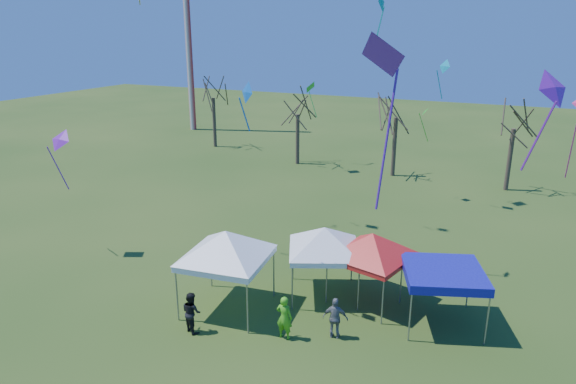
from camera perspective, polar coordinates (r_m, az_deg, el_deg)
name	(u,v)px	position (r m, az deg, el deg)	size (l,w,h in m)	color
ground	(297,348)	(19.74, 1.03, -16.95)	(140.00, 140.00, 0.00)	#284516
radio_mast	(187,15)	(59.81, -11.15, 18.70)	(0.70, 0.70, 25.00)	silver
tree_0	(212,80)	(50.54, -8.39, 12.22)	(3.83, 3.83, 8.44)	#3D2D21
tree_1	(298,96)	(43.46, 1.10, 10.59)	(3.42, 3.42, 7.54)	#3D2D21
tree_2	(398,96)	(40.54, 12.07, 10.40)	(3.71, 3.71, 8.18)	#3D2D21
tree_3	(517,106)	(39.27, 24.08, 8.72)	(3.59, 3.59, 7.91)	#3D2D21
tent_white_west	(226,236)	(20.85, -6.95, -4.92)	(4.53, 4.53, 4.02)	gray
tent_white_mid	(325,232)	(21.98, 4.10, -4.46)	(3.85, 3.85, 3.65)	gray
tent_red	(373,238)	(21.72, 9.39, -5.07)	(3.94, 3.94, 3.59)	gray
tent_blue	(444,274)	(21.01, 16.92, -8.68)	(3.81, 3.81, 2.35)	gray
person_dark	(192,312)	(20.60, -10.67, -12.97)	(0.80, 0.62, 1.64)	black
person_green	(284,317)	(19.83, -0.41, -13.77)	(0.64, 0.42, 1.74)	#4AB51D
person_grey	(335,318)	(19.97, 5.28, -13.78)	(0.96, 0.40, 1.64)	slate
kite_14	(60,141)	(27.69, -24.04, 5.25)	(1.36, 1.03, 3.27)	purple
kite_13	(310,87)	(41.19, 2.48, 11.55)	(0.98, 1.29, 2.95)	green
kite_1	(246,93)	(19.12, -4.66, 10.88)	(0.81, 0.65, 1.91)	blue
kite_22	(425,113)	(35.26, 14.94, 8.45)	(0.75, 0.81, 2.36)	green
kite_18	(382,3)	(23.27, 10.40, 19.96)	(0.35, 0.80, 2.08)	#0BA89B
kite_5	(384,56)	(12.32, 10.61, 14.61)	(1.57, 1.38, 4.22)	#4A169E
kite_19	(444,67)	(33.65, 16.97, 13.14)	(0.92, 0.88, 2.47)	#0C94BA
kite_27	(553,89)	(14.41, 27.40, 10.10)	(1.15, 1.25, 2.62)	purple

